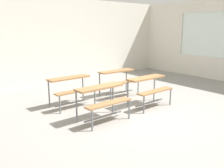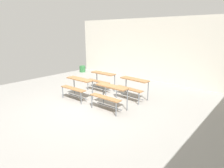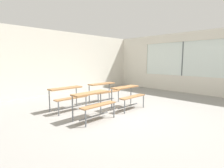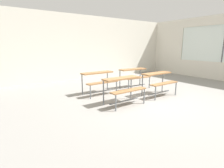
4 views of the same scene
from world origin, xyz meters
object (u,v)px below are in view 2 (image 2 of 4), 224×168
desk_bench_r1c1 (133,84)px  trash_bin (82,69)px  desk_bench_r0c1 (110,92)px  desk_bench_r1c0 (101,77)px  desk_bench_r0c0 (78,84)px

desk_bench_r1c1 → trash_bin: bearing=161.2°
desk_bench_r1c1 → desk_bench_r0c1: bearing=-88.6°
desk_bench_r0c1 → desk_bench_r1c0: (-1.53, 1.23, 0.00)m
desk_bench_r1c0 → trash_bin: (-3.44, 1.94, -0.38)m
desk_bench_r0c1 → desk_bench_r1c0: size_ratio=1.00×
desk_bench_r1c0 → desk_bench_r1c1: (1.55, -0.01, 0.00)m
desk_bench_r0c1 → trash_bin: desk_bench_r0c1 is taller
desk_bench_r0c1 → desk_bench_r1c0: same height
desk_bench_r0c0 → desk_bench_r1c0: (-0.03, 1.27, 0.00)m
desk_bench_r0c1 → trash_bin: bearing=146.7°
desk_bench_r1c0 → trash_bin: bearing=149.5°
desk_bench_r0c1 → desk_bench_r1c0: 1.96m
desk_bench_r0c1 → desk_bench_r1c1: 1.21m
desk_bench_r0c0 → desk_bench_r1c1: bearing=38.2°
desk_bench_r0c0 → desk_bench_r1c1: (1.52, 1.26, 0.00)m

